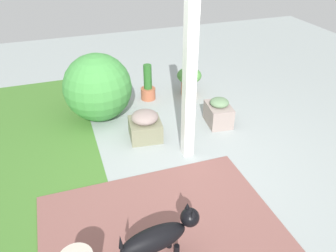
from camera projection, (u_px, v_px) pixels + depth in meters
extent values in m
plane|color=#99A3A2|center=(184.00, 162.00, 4.41)|extent=(12.00, 12.00, 0.00)
cube|color=#83524C|center=(162.00, 230.00, 3.45)|extent=(1.80, 2.40, 0.02)
cube|color=white|center=(190.00, 74.00, 3.98)|extent=(0.14, 0.14, 2.30)
cube|color=gray|center=(218.00, 114.00, 5.17)|extent=(0.50, 0.39, 0.31)
ellipsoid|color=#65865E|center=(219.00, 102.00, 5.06)|extent=(0.28, 0.28, 0.13)
cube|color=#78785C|center=(145.00, 129.00, 4.84)|extent=(0.48, 0.49, 0.27)
ellipsoid|color=gray|center=(145.00, 117.00, 4.73)|extent=(0.38, 0.38, 0.17)
sphere|color=#418E3F|center=(98.00, 87.00, 5.14)|extent=(1.04, 1.04, 1.04)
cylinder|color=#B35A37|center=(189.00, 88.00, 6.05)|extent=(0.27, 0.27, 0.24)
ellipsoid|color=#4E8E3F|center=(189.00, 75.00, 5.93)|extent=(0.43, 0.43, 0.26)
cylinder|color=#AA5B3E|center=(148.00, 93.00, 5.90)|extent=(0.25, 0.25, 0.20)
cylinder|color=#2B6527|center=(148.00, 77.00, 5.74)|extent=(0.14, 0.14, 0.43)
ellipsoid|color=black|center=(154.00, 239.00, 2.99)|extent=(0.30, 0.65, 0.23)
sphere|color=black|center=(190.00, 217.00, 3.08)|extent=(0.18, 0.18, 0.18)
cone|color=black|center=(187.00, 206.00, 3.07)|extent=(0.05, 0.05, 0.07)
cone|color=black|center=(193.00, 213.00, 2.99)|extent=(0.05, 0.05, 0.07)
cylinder|color=black|center=(169.00, 241.00, 3.23)|extent=(0.05, 0.05, 0.19)
cone|color=black|center=(120.00, 241.00, 2.79)|extent=(0.04, 0.04, 0.15)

